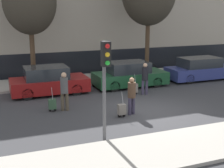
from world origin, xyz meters
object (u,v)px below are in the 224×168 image
object	(u,v)px
parked_car_2	(201,69)
pedestrian_left	(64,89)
pedestrian_right	(145,77)
trolley_center	(122,109)
parked_bicycle	(145,69)
pedestrian_center	(132,94)
trolley_right	(134,88)
traffic_light	(105,71)
parked_car_0	(48,81)
parked_car_1	(129,75)
trolley_left	(52,104)
bare_tree_down_street	(30,2)

from	to	relation	value
parked_car_2	pedestrian_left	world-z (taller)	pedestrian_left
pedestrian_left	pedestrian_right	world-z (taller)	pedestrian_left
pedestrian_left	pedestrian_right	distance (m)	4.72
trolley_center	pedestrian_right	distance (m)	3.89
pedestrian_right	parked_bicycle	size ratio (longest dim) A/B	0.96
pedestrian_center	pedestrian_right	world-z (taller)	pedestrian_right
parked_car_2	trolley_center	distance (m)	8.97
trolley_right	traffic_light	bearing A→B (deg)	-124.21
parked_car_2	pedestrian_center	distance (m)	8.43
parked_car_0	parked_bicycle	bearing A→B (deg)	16.96
parked_car_1	pedestrian_right	distance (m)	1.98
trolley_left	bare_tree_down_street	distance (m)	6.91
trolley_center	bare_tree_down_street	size ratio (longest dim) A/B	0.17
parked_car_2	pedestrian_right	world-z (taller)	pedestrian_right
trolley_left	traffic_light	world-z (taller)	traffic_light
pedestrian_left	traffic_light	size ratio (longest dim) A/B	0.51
trolley_right	traffic_light	distance (m)	6.64
pedestrian_center	pedestrian_right	bearing A→B (deg)	36.30
traffic_light	pedestrian_center	bearing A→B (deg)	48.59
parked_car_0	trolley_right	xyz separation A→B (m)	(4.22, -1.83, -0.34)
parked_car_2	bare_tree_down_street	world-z (taller)	bare_tree_down_street
parked_car_2	pedestrian_left	xyz separation A→B (m)	(-9.60, -3.07, 0.32)
parked_car_2	parked_bicycle	world-z (taller)	parked_car_2
parked_car_0	pedestrian_center	bearing A→B (deg)	-60.09
parked_car_1	parked_car_0	bearing A→B (deg)	179.31
parked_car_0	parked_bicycle	size ratio (longest dim) A/B	2.30
pedestrian_right	trolley_left	bearing A→B (deg)	-148.67
trolley_right	pedestrian_right	bearing A→B (deg)	-19.52
trolley_left	trolley_center	distance (m)	3.15
parked_car_1	parked_car_2	world-z (taller)	parked_car_1
parked_bicycle	trolley_center	bearing A→B (deg)	-123.68
pedestrian_center	traffic_light	xyz separation A→B (m)	(-2.04, -2.31, 1.54)
trolley_left	parked_bicycle	size ratio (longest dim) A/B	0.62
pedestrian_center	traffic_light	distance (m)	3.44
pedestrian_left	pedestrian_center	world-z (taller)	pedestrian_left
trolley_right	parked_bicycle	world-z (taller)	trolley_right
trolley_left	traffic_light	size ratio (longest dim) A/B	0.32
parked_car_1	trolley_center	xyz separation A→B (m)	(-2.53, -4.83, -0.35)
trolley_left	parked_bicycle	bearing A→B (deg)	35.56
trolley_right	parked_car_0	bearing A→B (deg)	156.56
parked_car_1	pedestrian_center	world-z (taller)	pedestrian_center
trolley_left	pedestrian_center	xyz separation A→B (m)	(3.11, -1.64, 0.58)
traffic_light	parked_bicycle	world-z (taller)	traffic_light
parked_car_0	traffic_light	size ratio (longest dim) A/B	1.18
trolley_left	pedestrian_right	world-z (taller)	pedestrian_right
trolley_left	bare_tree_down_street	bearing A→B (deg)	90.94
pedestrian_left	traffic_light	xyz separation A→B (m)	(0.53, -3.87, 1.47)
trolley_center	trolley_left	bearing A→B (deg)	145.01
trolley_center	parked_car_0	bearing A→B (deg)	114.16
parked_bicycle	parked_car_0	bearing A→B (deg)	-163.04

